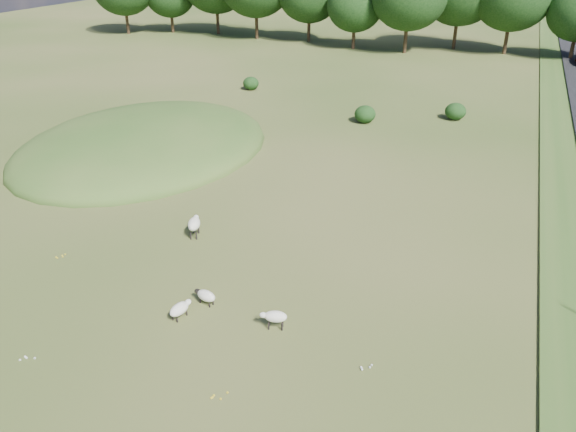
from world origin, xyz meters
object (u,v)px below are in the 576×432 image
object	(u,v)px
sheep_2	(194,224)
sheep_3	(206,296)
sheep_0	(275,317)
sheep_1	(180,309)

from	to	relation	value
sheep_2	sheep_3	distance (m)	5.81
sheep_2	sheep_3	xyz separation A→B (m)	(3.30, -4.77, -0.29)
sheep_0	sheep_3	distance (m)	3.22
sheep_0	sheep_3	size ratio (longest dim) A/B	1.01
sheep_0	sheep_1	distance (m)	3.75
sheep_0	sheep_3	bearing A→B (deg)	-23.14
sheep_1	sheep_2	xyz separation A→B (m)	(-2.82, 5.94, 0.27)
sheep_3	sheep_2	bearing A→B (deg)	-42.15
sheep_3	sheep_1	bearing A→B (deg)	80.88
sheep_1	sheep_3	size ratio (longest dim) A/B	1.05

